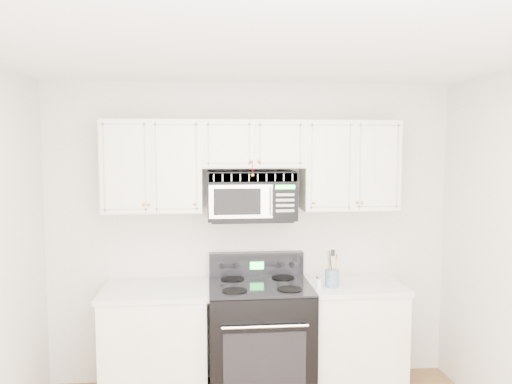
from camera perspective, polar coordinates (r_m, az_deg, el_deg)
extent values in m
cube|color=white|center=(2.64, 2.78, 17.19)|extent=(3.50, 3.50, 0.01)
cube|color=beige|center=(4.39, -0.56, -4.71)|extent=(3.50, 0.01, 2.60)
cube|color=beige|center=(4.32, -11.27, -16.82)|extent=(0.82, 0.63, 0.88)
cube|color=beige|center=(4.17, -11.39, -10.95)|extent=(0.86, 0.65, 0.04)
cube|color=beige|center=(4.46, 10.55, -16.12)|extent=(0.82, 0.63, 0.88)
cube|color=beige|center=(4.31, 10.65, -10.41)|extent=(0.86, 0.65, 0.04)
cube|color=black|center=(4.65, 10.32, -20.44)|extent=(0.82, 0.55, 0.10)
cube|color=black|center=(4.28, 0.46, -16.66)|extent=(0.82, 0.70, 0.92)
cube|color=black|center=(3.96, 1.01, -18.70)|extent=(0.63, 0.01, 0.43)
cylinder|color=silver|center=(3.83, 1.06, -15.15)|extent=(0.65, 0.02, 0.02)
cube|color=black|center=(4.13, 0.46, -10.66)|extent=(0.82, 0.70, 0.02)
cube|color=black|center=(4.40, 0.05, -8.27)|extent=(0.82, 0.08, 0.22)
cube|color=#22DD40|center=(4.36, 0.10, -8.41)|extent=(0.12, 0.00, 0.06)
cube|color=beige|center=(4.17, -11.69, 2.91)|extent=(0.80, 0.33, 0.75)
cube|color=beige|center=(4.31, 10.57, 2.99)|extent=(0.80, 0.33, 0.75)
cube|color=beige|center=(4.16, -0.37, 5.49)|extent=(0.84, 0.33, 0.39)
sphere|color=#D38C43|center=(4.01, -12.19, -1.42)|extent=(0.03, 0.03, 0.03)
sphere|color=#D38C43|center=(3.98, -7.03, -1.39)|extent=(0.03, 0.03, 0.03)
sphere|color=#D38C43|center=(4.07, 6.62, -1.24)|extent=(0.03, 0.03, 0.03)
sphere|color=#D38C43|center=(4.16, 11.48, -1.17)|extent=(0.03, 0.03, 0.03)
sphere|color=#D38C43|center=(3.97, -0.56, 3.56)|extent=(0.03, 0.03, 0.03)
sphere|color=#D38C43|center=(3.97, 0.30, 3.56)|extent=(0.03, 0.03, 0.03)
cylinder|color=#CF0005|center=(3.97, -0.39, 2.78)|extent=(0.00, 0.00, 0.11)
sphere|color=#D38C43|center=(3.97, -0.39, 1.94)|extent=(0.04, 0.04, 0.04)
cube|color=black|center=(4.16, -0.52, -0.36)|extent=(0.73, 0.36, 0.40)
cube|color=#ADAB9D|center=(3.97, -0.31, 1.67)|extent=(0.71, 0.01, 0.07)
cube|color=#ACACAC|center=(3.97, -1.72, -1.11)|extent=(0.51, 0.01, 0.27)
cube|color=black|center=(3.96, -2.15, -1.12)|extent=(0.38, 0.01, 0.21)
cube|color=black|center=(4.01, 3.34, -1.06)|extent=(0.20, 0.01, 0.27)
cube|color=#22DD40|center=(3.99, 3.36, 0.57)|extent=(0.16, 0.00, 0.03)
cylinder|color=silver|center=(3.96, 1.78, -1.13)|extent=(0.02, 0.02, 0.23)
cylinder|color=gray|center=(4.14, 8.67, -9.72)|extent=(0.11, 0.11, 0.14)
cylinder|color=tan|center=(4.13, 9.11, -8.73)|extent=(0.01, 0.01, 0.25)
cylinder|color=black|center=(4.15, 8.38, -8.55)|extent=(0.01, 0.01, 0.26)
cylinder|color=tan|center=(4.09, 8.57, -8.60)|extent=(0.01, 0.01, 0.28)
cylinder|color=black|center=(4.14, 9.11, -8.73)|extent=(0.01, 0.01, 0.25)
cylinder|color=tan|center=(4.15, 8.38, -8.55)|extent=(0.01, 0.01, 0.26)
cylinder|color=black|center=(4.09, 8.58, -8.60)|extent=(0.01, 0.01, 0.28)
cylinder|color=tan|center=(4.14, 9.11, -8.73)|extent=(0.01, 0.01, 0.25)
cylinder|color=silver|center=(4.08, 7.19, -10.33)|extent=(0.04, 0.04, 0.09)
cylinder|color=silver|center=(4.07, 7.19, -9.63)|extent=(0.04, 0.04, 0.02)
cylinder|color=silver|center=(4.11, 7.17, -10.31)|extent=(0.04, 0.04, 0.08)
cylinder|color=silver|center=(4.10, 7.18, -9.70)|extent=(0.04, 0.04, 0.01)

